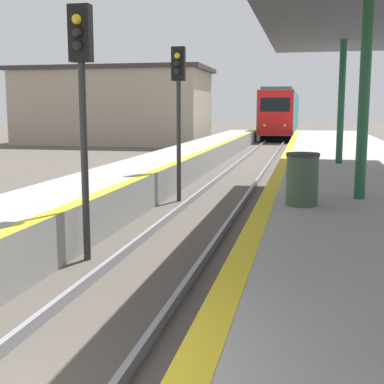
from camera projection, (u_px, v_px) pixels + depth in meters
The scene contains 5 objects.
train at pixel (282, 113), 51.14m from camera, with size 2.74×23.93×4.21m.
signal_near at pixel (82, 84), 8.70m from camera, with size 0.36×0.31×4.21m.
signal_mid at pixel (178, 94), 14.51m from camera, with size 0.36×0.31×4.21m.
trash_bin at pixel (302, 179), 9.24m from camera, with size 0.58×0.58×0.91m.
station_building at pixel (114, 106), 39.14m from camera, with size 14.01×7.07×5.50m.
Camera 1 is at (2.32, -2.59, 2.56)m, focal length 50.00 mm.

